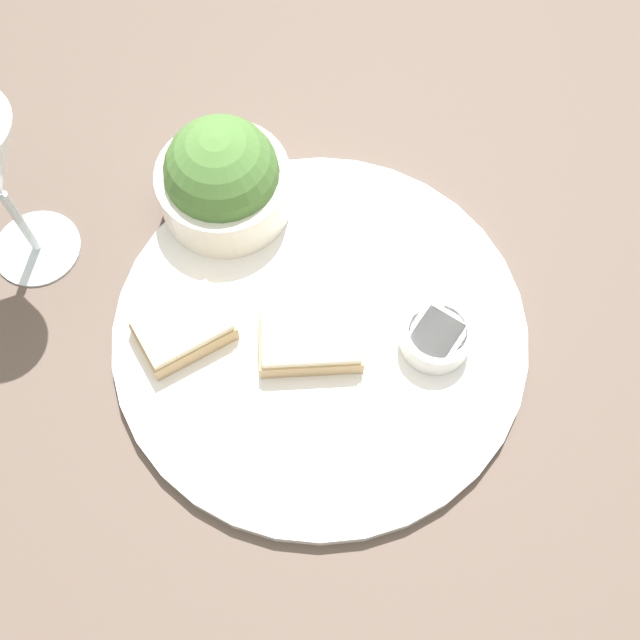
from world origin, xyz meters
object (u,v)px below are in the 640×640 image
(salad_bowl, at_px, (221,180))
(cheese_toast_near, at_px, (311,340))
(sauce_ramekin, at_px, (436,336))
(cheese_toast_far, at_px, (183,329))

(salad_bowl, relative_size, cheese_toast_near, 1.17)
(cheese_toast_near, bearing_deg, salad_bowl, -94.59)
(salad_bowl, bearing_deg, sauce_ramekin, 109.12)
(sauce_ramekin, xyz_separation_m, cheese_toast_near, (0.09, -0.06, -0.00))
(sauce_ramekin, xyz_separation_m, cheese_toast_far, (0.17, -0.12, -0.00))
(salad_bowl, relative_size, cheese_toast_far, 1.49)
(cheese_toast_far, bearing_deg, cheese_toast_near, 140.91)
(sauce_ramekin, height_order, cheese_toast_far, same)
(cheese_toast_near, distance_m, cheese_toast_far, 0.11)
(salad_bowl, xyz_separation_m, sauce_ramekin, (-0.07, 0.21, -0.02))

